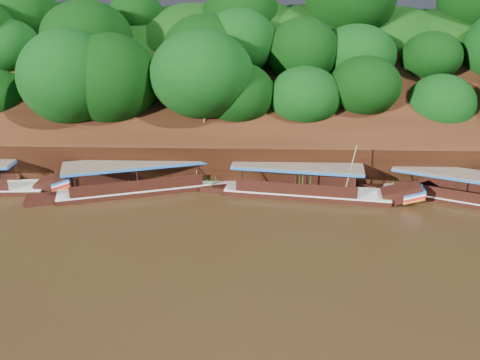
{
  "coord_description": "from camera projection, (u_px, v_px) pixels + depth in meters",
  "views": [
    {
      "loc": [
        -3.78,
        -24.07,
        14.66
      ],
      "look_at": [
        -4.78,
        7.0,
        1.69
      ],
      "focal_mm": 35.0,
      "sensor_mm": 36.0,
      "label": 1
    }
  ],
  "objects": [
    {
      "name": "ground",
      "position": [
        317.0,
        253.0,
        27.74
      ],
      "size": [
        160.0,
        160.0,
        0.0
      ],
      "primitive_type": "plane",
      "color": "black",
      "rests_on": "ground"
    },
    {
      "name": "boat_2",
      "position": [
        159.0,
        183.0,
        36.08
      ],
      "size": [
        15.76,
        6.56,
        6.02
      ],
      "rotation": [
        0.0,
        0.0,
        0.3
      ],
      "color": "black",
      "rests_on": "ground"
    },
    {
      "name": "boat_1",
      "position": [
        316.0,
        189.0,
        34.94
      ],
      "size": [
        14.6,
        4.04,
        5.06
      ],
      "rotation": [
        0.0,
        0.0,
        -0.14
      ],
      "color": "black",
      "rests_on": "ground"
    },
    {
      "name": "riverbank",
      "position": [
        291.0,
        120.0,
        47.97
      ],
      "size": [
        120.0,
        30.06,
        19.4
      ],
      "color": "black",
      "rests_on": "ground"
    },
    {
      "name": "boat_0",
      "position": [
        476.0,
        198.0,
        33.72
      ],
      "size": [
        13.27,
        6.94,
        5.67
      ],
      "rotation": [
        0.0,
        0.0,
        -0.4
      ],
      "color": "black",
      "rests_on": "ground"
    },
    {
      "name": "reeds",
      "position": [
        264.0,
        177.0,
        36.33
      ],
      "size": [
        49.12,
        2.34,
        2.25
      ],
      "color": "#276B1A",
      "rests_on": "ground"
    }
  ]
}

